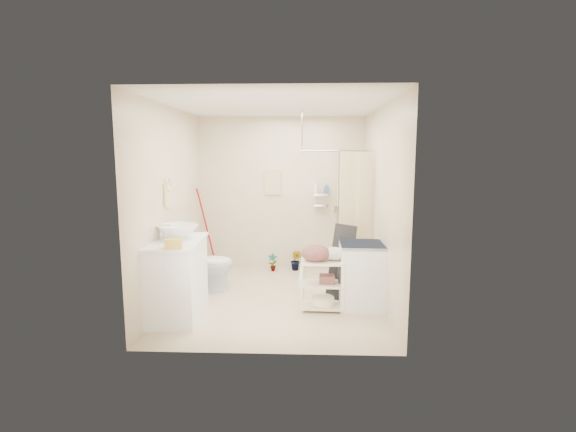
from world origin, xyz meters
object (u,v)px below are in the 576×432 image
(vanity, at_px, (177,278))
(laundry_rack, at_px, (323,280))
(washing_machine, at_px, (362,275))
(toilet, at_px, (206,263))

(vanity, bearing_deg, laundry_rack, 5.11)
(washing_machine, distance_m, laundry_rack, 0.53)
(vanity, xyz_separation_m, toilet, (0.12, 0.99, -0.08))
(vanity, relative_size, laundry_rack, 1.39)
(laundry_rack, bearing_deg, vanity, -169.91)
(toilet, distance_m, laundry_rack, 1.82)
(toilet, distance_m, washing_machine, 2.26)
(washing_machine, relative_size, laundry_rack, 1.09)
(vanity, relative_size, washing_machine, 1.28)
(washing_machine, height_order, laundry_rack, washing_machine)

